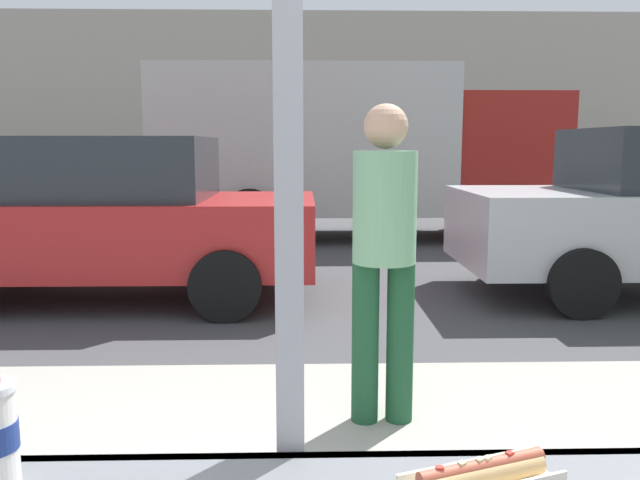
# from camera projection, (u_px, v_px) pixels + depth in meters

# --- Properties ---
(ground_plane) EXTENTS (60.00, 60.00, 0.00)m
(ground_plane) POSITION_uv_depth(u_px,v_px,m) (302.00, 254.00, 9.16)
(ground_plane) COLOR #424244
(building_facade_far) EXTENTS (28.00, 1.20, 6.15)m
(building_facade_far) POSITION_uv_depth(u_px,v_px,m) (302.00, 102.00, 23.02)
(building_facade_far) COLOR #A89E8E
(building_facade_far) RESTS_ON ground
(hotdog_tray_near) EXTENTS (0.28, 0.17, 0.05)m
(hotdog_tray_near) POSITION_uv_depth(u_px,v_px,m) (482.00, 476.00, 1.02)
(hotdog_tray_near) COLOR beige
(hotdog_tray_near) RESTS_ON window_counter
(parked_car_red) EXTENTS (4.16, 2.00, 1.62)m
(parked_car_red) POSITION_uv_depth(u_px,v_px,m) (105.00, 217.00, 6.39)
(parked_car_red) COLOR red
(parked_car_red) RESTS_ON ground
(box_truck) EXTENTS (6.47, 2.44, 2.76)m
(box_truck) POSITION_uv_depth(u_px,v_px,m) (350.00, 146.00, 10.56)
(box_truck) COLOR beige
(box_truck) RESTS_ON ground
(pedestrian) EXTENTS (0.32, 0.32, 1.63)m
(pedestrian) POSITION_uv_depth(u_px,v_px,m) (384.00, 244.00, 3.21)
(pedestrian) COLOR #1C4C2E
(pedestrian) RESTS_ON sidewalk_strip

